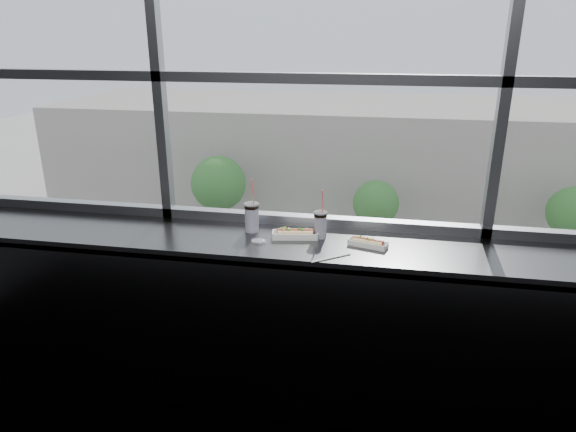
% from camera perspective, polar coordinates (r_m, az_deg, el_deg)
% --- Properties ---
extents(wall_back_lower, '(6.00, 0.00, 6.00)m').
position_cam_1_polar(wall_back_lower, '(3.48, 3.28, -9.53)').
color(wall_back_lower, black).
rests_on(wall_back_lower, ground).
extents(window_glass, '(6.00, 0.00, 6.00)m').
position_cam_1_polar(window_glass, '(3.05, 4.01, 20.65)').
color(window_glass, silver).
rests_on(window_glass, ground).
extents(window_mullions, '(6.00, 0.08, 2.40)m').
position_cam_1_polar(window_mullions, '(3.03, 3.97, 20.66)').
color(window_mullions, gray).
rests_on(window_mullions, ground).
extents(counter, '(6.00, 0.55, 0.06)m').
position_cam_1_polar(counter, '(3.00, 2.80, -3.41)').
color(counter, '#545556').
rests_on(counter, ground).
extents(counter_fascia, '(6.00, 0.04, 1.04)m').
position_cam_1_polar(counter_fascia, '(3.03, 1.96, -14.38)').
color(counter_fascia, '#545556').
rests_on(counter_fascia, ground).
extents(hotdog_tray_left, '(0.28, 0.13, 0.07)m').
position_cam_1_polar(hotdog_tray_left, '(3.03, 0.80, -1.99)').
color(hotdog_tray_left, white).
rests_on(hotdog_tray_left, counter).
extents(hotdog_tray_right, '(0.23, 0.13, 0.05)m').
position_cam_1_polar(hotdog_tray_right, '(2.95, 8.88, -2.95)').
color(hotdog_tray_right, white).
rests_on(hotdog_tray_right, counter).
extents(soda_cup_left, '(0.09, 0.09, 0.34)m').
position_cam_1_polar(soda_cup_left, '(3.12, -4.05, 0.02)').
color(soda_cup_left, white).
rests_on(soda_cup_left, counter).
extents(soda_cup_right, '(0.08, 0.08, 0.30)m').
position_cam_1_polar(soda_cup_right, '(3.03, 3.60, -0.82)').
color(soda_cup_right, white).
rests_on(soda_cup_right, counter).
extents(loose_straw, '(0.20, 0.15, 0.01)m').
position_cam_1_polar(loose_straw, '(2.78, 4.82, -4.67)').
color(loose_straw, white).
rests_on(loose_straw, counter).
extents(wrapper, '(0.10, 0.07, 0.02)m').
position_cam_1_polar(wrapper, '(2.98, -3.28, -2.75)').
color(wrapper, silver).
rests_on(wrapper, counter).
extents(plaza_ground, '(120.00, 120.00, 0.00)m').
position_cam_1_polar(plaza_ground, '(48.37, 9.64, 3.64)').
color(plaza_ground, '#B5B1A7').
rests_on(plaza_ground, ground).
extents(street_asphalt, '(80.00, 10.00, 0.06)m').
position_cam_1_polar(street_asphalt, '(26.54, 8.41, -10.29)').
color(street_asphalt, black).
rests_on(street_asphalt, plaza_ground).
extents(far_sidewalk, '(80.00, 6.00, 0.04)m').
position_cam_1_polar(far_sidewalk, '(33.72, 9.01, -3.54)').
color(far_sidewalk, '#B5B1A7').
rests_on(far_sidewalk, plaza_ground).
extents(far_building, '(50.00, 14.00, 8.00)m').
position_cam_1_polar(far_building, '(42.04, 9.77, 6.83)').
color(far_building, '#9E988C').
rests_on(far_building, plaza_ground).
extents(car_near_c, '(3.58, 7.03, 2.25)m').
position_cam_1_polar(car_near_c, '(22.53, 10.84, -12.96)').
color(car_near_c, '#9E1000').
rests_on(car_near_c, street_asphalt).
extents(car_far_a, '(3.06, 6.26, 2.02)m').
position_cam_1_polar(car_far_a, '(31.36, -9.54, -3.32)').
color(car_far_a, black).
rests_on(car_far_a, street_asphalt).
extents(car_far_b, '(3.18, 6.97, 2.28)m').
position_cam_1_polar(car_far_b, '(29.68, 14.32, -4.79)').
color(car_far_b, maroon).
rests_on(car_far_b, street_asphalt).
extents(car_near_d, '(3.56, 7.05, 2.26)m').
position_cam_1_polar(car_near_d, '(23.23, 23.68, -13.33)').
color(car_near_d, beige).
rests_on(car_near_d, street_asphalt).
extents(car_near_b, '(2.76, 6.14, 2.02)m').
position_cam_1_polar(car_near_b, '(23.77, -9.47, -11.32)').
color(car_near_b, black).
rests_on(car_near_b, street_asphalt).
extents(car_far_c, '(3.08, 6.49, 2.11)m').
position_cam_1_polar(car_far_c, '(31.23, 28.12, -5.55)').
color(car_far_c, white).
rests_on(car_far_c, street_asphalt).
extents(pedestrian_d, '(0.83, 0.62, 1.86)m').
position_cam_1_polar(pedestrian_d, '(34.47, 21.53, -2.50)').
color(pedestrian_d, '#66605B').
rests_on(pedestrian_d, far_sidewalk).
extents(pedestrian_a, '(0.76, 1.02, 2.29)m').
position_cam_1_polar(pedestrian_a, '(33.73, -1.67, -1.14)').
color(pedestrian_a, '#66605B').
rests_on(pedestrian_a, far_sidewalk).
extents(pedestrian_c, '(0.71, 0.95, 2.14)m').
position_cam_1_polar(pedestrian_c, '(34.25, 19.65, -2.15)').
color(pedestrian_c, '#66605B').
rests_on(pedestrian_c, far_sidewalk).
extents(tree_left, '(3.63, 3.63, 5.67)m').
position_cam_1_polar(tree_left, '(34.02, -7.73, 3.59)').
color(tree_left, '#47382B').
rests_on(tree_left, far_sidewalk).
extents(tree_center, '(2.91, 2.91, 4.54)m').
position_cam_1_polar(tree_center, '(32.64, 9.73, 1.37)').
color(tree_center, '#47382B').
rests_on(tree_center, far_sidewalk).
extents(tree_right, '(3.04, 3.04, 4.75)m').
position_cam_1_polar(tree_right, '(34.52, 29.14, 0.35)').
color(tree_right, '#47382B').
rests_on(tree_right, far_sidewalk).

